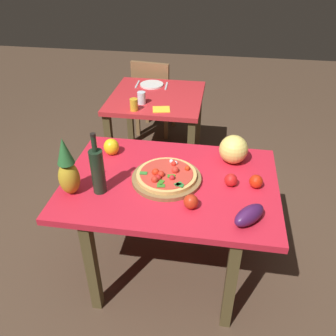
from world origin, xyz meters
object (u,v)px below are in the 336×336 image
Objects in this scene: melon at (233,149)px; tomato_near_board at (256,181)px; pizza at (166,174)px; tomato_beside_pepper at (231,180)px; bell_pepper at (111,147)px; knife_utensil at (166,86)px; display_table at (170,192)px; background_table at (157,108)px; eggplant at (249,215)px; pizza_board at (167,178)px; wine_bottle at (98,170)px; drinking_glass_water at (142,98)px; tomato_at_corner at (191,202)px; dining_chair at (154,93)px; drinking_glass_juice at (134,105)px; fork_utensil at (137,84)px; pineapple_left at (68,169)px; dinner_plate at (152,85)px; napkin_folded at (161,109)px.

tomato_near_board is at bearing -62.00° from melon.
tomato_beside_pepper is (0.37, 0.01, -0.00)m from pizza.
bell_pepper is 1.25m from knife_utensil.
display_table is 0.51m from bell_pepper.
background_table is 1.73m from eggplant.
background_table is 2.01× the size of pizza_board.
drinking_glass_water is (-0.03, 1.22, -0.09)m from wine_bottle.
display_table is 0.30m from tomato_at_corner.
pizza_board is 2.28× the size of knife_utensil.
wine_bottle is 0.84m from eggplant.
bell_pepper is 0.55× the size of eggplant.
pizza_board is at bearing -84.33° from knife_utensil.
dining_chair is 8.63× the size of drinking_glass_juice.
drinking_glass_water is (0.02, 0.82, 0.00)m from bell_pepper.
drinking_glass_water is (-0.77, 0.79, -0.04)m from melon.
dining_chair is 0.52m from knife_utensil.
bell_pepper is at bearing 97.17° from wine_bottle.
bell_pepper reaches higher than tomato_at_corner.
background_table is 1.21m from melon.
fork_utensil is (-0.17, 1.64, -0.14)m from wine_bottle.
wine_bottle reaches higher than drinking_glass_juice.
melon is at bearing 88.16° from tomato_beside_pepper.
pizza_board is at bearing 125.99° from tomato_at_corner.
dinner_plate is (0.13, 1.68, -0.15)m from pineapple_left.
eggplant is at bearing -57.67° from drinking_glass_water.
eggplant is at bearing -64.38° from dinner_plate.
tomato_near_board is at bearing -13.78° from bell_pepper.
tomato_at_corner reaches higher than dinner_plate.
pizza reaches higher than pizza_board.
pineapple_left is (-0.16, -0.04, 0.02)m from wine_bottle.
drinking_glass_juice is 0.58m from fork_utensil.
pineapple_left reaches higher than background_table.
pizza is 0.98m from napkin_folded.
background_table is 1.03m from bell_pepper.
fork_utensil is 0.28m from knife_utensil.
fork_utensil is at bearing 110.17° from display_table.
tomato_near_board is at bearing -58.54° from dinner_plate.
background_table is at bearing 83.69° from bell_pepper.
melon is 1.37m from knife_utensil.
melon is 0.79m from bell_pepper.
bell_pepper is 1.25m from fork_utensil.
display_table is 0.55m from eggplant.
melon is 1.63× the size of bell_pepper.
melon is 0.56m from eggplant.
pizza is 0.55m from eggplant.
tomato_beside_pepper is at bearing -177.33° from tomato_near_board.
pineapple_left is at bearing -94.77° from drinking_glass_juice.
tomato_at_corner reaches higher than background_table.
pineapple_left is 3.41× the size of drinking_glass_water.
dinner_plate is (0.00, 0.42, -0.04)m from drinking_glass_water.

